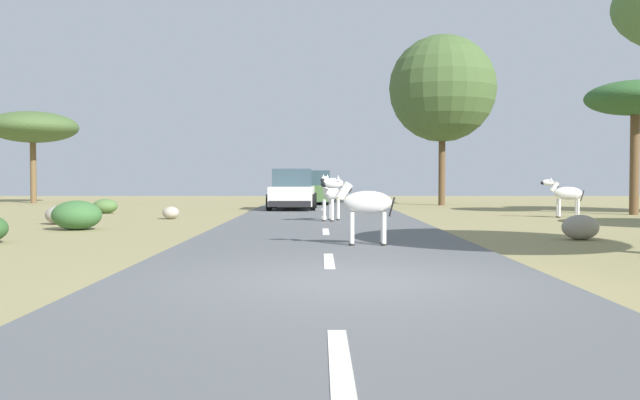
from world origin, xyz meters
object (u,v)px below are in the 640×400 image
at_px(zebra_1, 361,203).
at_px(bush_0, 75,215).
at_px(zebra_0, 328,193).
at_px(rock_0, 57,215).
at_px(car_0, 291,191).
at_px(tree_6, 440,89).
at_px(tree_0, 633,100).
at_px(bush_2, 103,206).
at_px(car_1, 312,189).
at_px(zebra_2, 563,194).
at_px(tree_5, 30,127).
at_px(rock_1, 169,213).
at_px(rock_2, 578,227).

height_order(zebra_1, bush_0, zebra_1).
relative_size(zebra_0, rock_0, 1.84).
height_order(car_0, tree_6, tree_6).
distance_m(car_0, bush_0, 12.53).
distance_m(car_0, rock_0, 11.30).
relative_size(zebra_0, tree_0, 0.30).
xyz_separation_m(tree_6, bush_2, (-14.73, -8.19, -5.69)).
height_order(zebra_1, car_0, car_0).
bearing_deg(zebra_1, car_1, 4.15).
height_order(car_1, tree_6, tree_6).
xyz_separation_m(zebra_1, zebra_2, (7.76, 10.33, -0.04)).
height_order(zebra_0, car_1, car_1).
bearing_deg(tree_5, rock_1, -53.72).
xyz_separation_m(rock_0, rock_1, (2.76, 2.64, -0.07)).
xyz_separation_m(zebra_1, bush_2, (-9.33, 13.23, -0.59)).
bearing_deg(rock_0, zebra_2, 11.91).
bearing_deg(bush_2, car_1, 47.15).
relative_size(zebra_0, tree_5, 0.29).
height_order(bush_0, rock_2, bush_0).
bearing_deg(zebra_2, rock_0, 108.71).
bearing_deg(tree_5, tree_0, -23.61).
xyz_separation_m(tree_0, rock_1, (-16.98, -2.76, -4.15)).
height_order(zebra_1, bush_2, zebra_1).
distance_m(car_1, bush_0, 18.46).
bearing_deg(zebra_0, rock_1, -1.11).
bearing_deg(zebra_2, tree_6, 18.76).
bearing_deg(bush_2, zebra_0, -32.30).
bearing_deg(rock_1, bush_0, -106.64).
bearing_deg(rock_2, car_1, 106.80).
distance_m(zebra_1, zebra_2, 12.92).
xyz_separation_m(zebra_0, rock_2, (5.51, -5.94, -0.64)).
bearing_deg(rock_2, bush_2, 141.20).
relative_size(zebra_2, tree_0, 0.29).
bearing_deg(rock_2, rock_0, 159.40).
bearing_deg(bush_0, rock_2, -13.36).
bearing_deg(zebra_1, tree_0, -40.91).
xyz_separation_m(zebra_1, bush_0, (-7.37, 4.66, -0.49)).
relative_size(tree_0, bush_2, 5.30).
bearing_deg(zebra_1, tree_6, -13.03).
height_order(bush_0, bush_2, bush_0).
relative_size(rock_0, rock_1, 1.33).
height_order(tree_5, rock_0, tree_5).
relative_size(bush_2, rock_2, 1.17).
bearing_deg(car_0, zebra_2, 150.89).
bearing_deg(tree_6, zebra_1, -104.18).
bearing_deg(car_0, tree_6, -143.08).
height_order(bush_2, rock_0, bush_2).
relative_size(car_0, tree_5, 0.85).
height_order(zebra_0, rock_2, zebra_0).
distance_m(bush_0, rock_0, 2.57).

